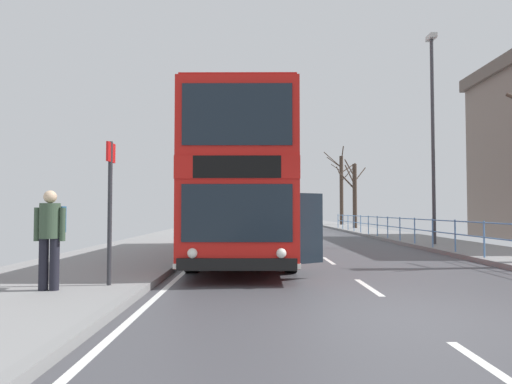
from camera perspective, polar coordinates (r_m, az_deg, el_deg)
name	(u,v)px	position (r m, az deg, el deg)	size (l,w,h in m)	color
ground	(363,315)	(6.87, 13.09, -14.58)	(15.80, 140.00, 0.20)	#434349
double_decker_bus_main	(245,186)	(14.32, -1.38, 0.72)	(3.20, 10.58, 4.31)	red
pedestrian_railing_far_kerb	(407,225)	(21.25, 18.10, -3.93)	(0.05, 32.77, 1.07)	#598CC6
pedestrian_with_backpack	(51,231)	(8.76, -23.99, -4.47)	(0.54, 0.52, 1.71)	black
bus_stop_sign_near	(110,196)	(8.95, -17.54, -0.51)	(0.08, 0.44, 2.64)	#2D2D33
street_lamp_far_side	(433,123)	(20.64, 20.94, 7.90)	(0.28, 0.60, 8.68)	#38383D
bare_tree_far_00	(341,188)	(46.18, 10.48, 0.54)	(3.40, 2.31, 7.61)	#423328
bare_tree_far_01	(354,193)	(37.09, 12.01, -0.18)	(2.30, 2.54, 5.31)	#423328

